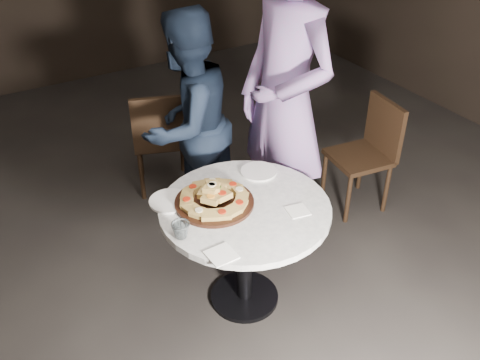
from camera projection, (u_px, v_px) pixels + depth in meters
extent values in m
plane|color=black|center=(225.00, 293.00, 3.11)|extent=(7.00, 7.00, 0.00)
cylinder|color=black|center=(244.00, 296.00, 3.07)|extent=(0.45, 0.45, 0.03)
cylinder|color=black|center=(245.00, 255.00, 2.89)|extent=(0.09, 0.09, 0.61)
cylinder|color=silver|center=(245.00, 209.00, 2.72)|extent=(1.02, 1.02, 0.04)
cylinder|color=black|center=(214.00, 202.00, 2.72)|extent=(0.43, 0.43, 0.02)
cube|color=#A58240|center=(233.00, 187.00, 2.79)|extent=(0.10, 0.11, 0.04)
cylinder|color=#B8240E|center=(233.00, 184.00, 2.78)|extent=(0.05, 0.05, 0.01)
cube|color=#A58240|center=(223.00, 184.00, 2.82)|extent=(0.11, 0.11, 0.04)
cube|color=#A58240|center=(212.00, 183.00, 2.82)|extent=(0.11, 0.10, 0.04)
cylinder|color=beige|center=(212.00, 180.00, 2.81)|extent=(0.05, 0.05, 0.01)
cube|color=#A58240|center=(202.00, 185.00, 2.81)|extent=(0.10, 0.08, 0.04)
cube|color=#A58240|center=(193.00, 189.00, 2.78)|extent=(0.10, 0.09, 0.04)
cylinder|color=#B8240E|center=(193.00, 186.00, 2.77)|extent=(0.05, 0.05, 0.01)
cube|color=#A58240|center=(188.00, 195.00, 2.73)|extent=(0.10, 0.11, 0.04)
cube|color=#A58240|center=(187.00, 202.00, 2.68)|extent=(0.10, 0.11, 0.04)
cylinder|color=#B8240E|center=(187.00, 199.00, 2.67)|extent=(0.05, 0.05, 0.01)
cube|color=#A58240|center=(191.00, 208.00, 2.64)|extent=(0.08, 0.10, 0.04)
cube|color=#A58240|center=(199.00, 213.00, 2.61)|extent=(0.10, 0.11, 0.04)
cylinder|color=beige|center=(199.00, 210.00, 2.60)|extent=(0.05, 0.05, 0.01)
cube|color=#A58240|center=(210.00, 215.00, 2.59)|extent=(0.11, 0.10, 0.04)
cube|color=#A58240|center=(222.00, 215.00, 2.60)|extent=(0.10, 0.09, 0.04)
cylinder|color=#B8240E|center=(222.00, 212.00, 2.59)|extent=(0.05, 0.05, 0.01)
cube|color=#A58240|center=(233.00, 211.00, 2.62)|extent=(0.10, 0.08, 0.04)
cube|color=#A58240|center=(239.00, 205.00, 2.66)|extent=(0.11, 0.11, 0.04)
cylinder|color=#B8240E|center=(239.00, 202.00, 2.65)|extent=(0.06, 0.06, 0.01)
cube|color=#A58240|center=(242.00, 198.00, 2.71)|extent=(0.11, 0.11, 0.04)
cube|color=#A58240|center=(239.00, 192.00, 2.76)|extent=(0.08, 0.09, 0.04)
cylinder|color=beige|center=(239.00, 189.00, 2.75)|extent=(0.04, 0.04, 0.01)
cube|color=#A58240|center=(217.00, 189.00, 2.73)|extent=(0.10, 0.11, 0.03)
cylinder|color=#2D6B1E|center=(217.00, 186.00, 2.72)|extent=(0.05, 0.05, 0.01)
cube|color=#A58240|center=(206.00, 192.00, 2.70)|extent=(0.11, 0.11, 0.04)
cylinder|color=beige|center=(206.00, 190.00, 2.69)|extent=(0.06, 0.06, 0.01)
cube|color=#A58240|center=(211.00, 199.00, 2.66)|extent=(0.10, 0.11, 0.03)
cylinder|color=orange|center=(211.00, 196.00, 2.65)|extent=(0.06, 0.06, 0.01)
cube|color=#A58240|center=(222.00, 196.00, 2.68)|extent=(0.09, 0.08, 0.04)
cylinder|color=#B8240E|center=(222.00, 193.00, 2.67)|extent=(0.05, 0.05, 0.01)
cube|color=#A58240|center=(217.00, 189.00, 2.73)|extent=(0.11, 0.10, 0.04)
cylinder|color=#2D6B1E|center=(217.00, 186.00, 2.72)|extent=(0.05, 0.05, 0.01)
cube|color=#A58240|center=(211.00, 188.00, 2.69)|extent=(0.11, 0.11, 0.04)
cylinder|color=beige|center=(211.00, 185.00, 2.68)|extent=(0.06, 0.06, 0.01)
cube|color=#A58240|center=(213.00, 187.00, 2.70)|extent=(0.09, 0.10, 0.04)
cylinder|color=beige|center=(213.00, 184.00, 2.69)|extent=(0.05, 0.05, 0.01)
cylinder|color=white|center=(170.00, 201.00, 2.74)|extent=(0.28, 0.28, 0.01)
cylinder|color=white|center=(259.00, 171.00, 2.97)|extent=(0.23, 0.23, 0.01)
imported|color=silver|center=(181.00, 230.00, 2.49)|extent=(0.11, 0.11, 0.08)
cube|color=white|center=(221.00, 255.00, 2.40)|extent=(0.13, 0.13, 0.01)
cube|color=white|center=(298.00, 211.00, 2.67)|extent=(0.12, 0.12, 0.01)
cube|color=black|center=(160.00, 138.00, 3.83)|extent=(0.48, 0.48, 0.04)
cube|color=black|center=(160.00, 125.00, 3.57)|extent=(0.36, 0.16, 0.40)
cylinder|color=black|center=(182.00, 148.00, 4.09)|extent=(0.04, 0.04, 0.40)
cylinder|color=black|center=(140.00, 152.00, 4.04)|extent=(0.04, 0.04, 0.40)
cylinder|color=black|center=(186.00, 171.00, 3.83)|extent=(0.04, 0.04, 0.40)
cylinder|color=black|center=(142.00, 175.00, 3.78)|extent=(0.04, 0.04, 0.40)
cube|color=black|center=(358.00, 158.00, 3.62)|extent=(0.40, 0.40, 0.03)
cube|color=black|center=(385.00, 127.00, 3.57)|extent=(0.08, 0.36, 0.39)
cylinder|color=black|center=(324.00, 175.00, 3.80)|extent=(0.03, 0.03, 0.39)
cylinder|color=black|center=(348.00, 198.00, 3.56)|extent=(0.03, 0.03, 0.39)
cylinder|color=black|center=(361.00, 166.00, 3.90)|extent=(0.03, 0.03, 0.39)
cylinder|color=black|center=(387.00, 188.00, 3.66)|extent=(0.03, 0.03, 0.39)
imported|color=black|center=(187.00, 125.00, 3.30)|extent=(0.87, 0.79, 1.45)
imported|color=slate|center=(286.00, 103.00, 3.04)|extent=(0.52, 0.73, 1.89)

